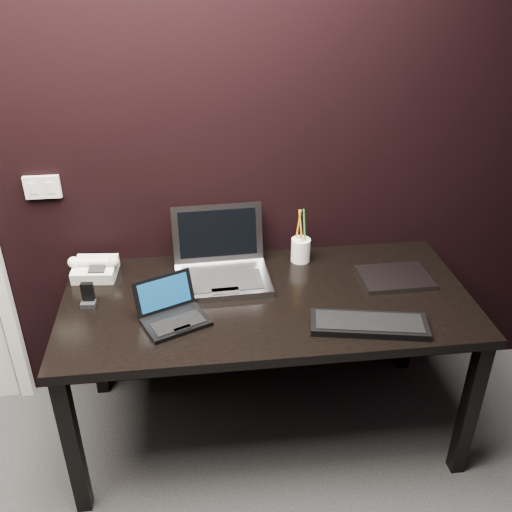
{
  "coord_description": "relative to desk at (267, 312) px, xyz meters",
  "views": [
    {
      "loc": [
        0.01,
        -0.57,
        2.06
      ],
      "look_at": [
        0.25,
        1.35,
        0.97
      ],
      "focal_mm": 40.0,
      "sensor_mm": 36.0,
      "label": 1
    }
  ],
  "objects": [
    {
      "name": "wall_switch",
      "position": [
        -0.92,
        0.39,
        0.46
      ],
      "size": [
        0.15,
        0.02,
        0.1
      ],
      "color": "silver",
      "rests_on": "wall_back"
    },
    {
      "name": "mobile_phone",
      "position": [
        -0.73,
        0.03,
        0.12
      ],
      "size": [
        0.06,
        0.05,
        0.1
      ],
      "color": "black",
      "rests_on": "desk"
    },
    {
      "name": "pen_cup",
      "position": [
        0.19,
        0.29,
        0.14
      ],
      "size": [
        0.09,
        0.09,
        0.26
      ],
      "color": "white",
      "rests_on": "desk"
    },
    {
      "name": "netbook",
      "position": [
        -0.39,
        -0.12,
        0.11
      ],
      "size": [
        0.31,
        0.29,
        0.15
      ],
      "color": "black",
      "rests_on": "desk"
    },
    {
      "name": "silver_laptop",
      "position": [
        -0.18,
        0.18,
        0.13
      ],
      "size": [
        0.42,
        0.38,
        0.28
      ],
      "color": "#95959A",
      "rests_on": "desk"
    },
    {
      "name": "desk_phone",
      "position": [
        -0.73,
        0.26,
        0.12
      ],
      "size": [
        0.23,
        0.18,
        0.11
      ],
      "color": "white",
      "rests_on": "desk"
    },
    {
      "name": "closed_laptop",
      "position": [
        0.57,
        0.07,
        0.09
      ],
      "size": [
        0.31,
        0.22,
        0.02
      ],
      "color": "gray",
      "rests_on": "desk"
    },
    {
      "name": "wall_back",
      "position": [
        -0.3,
        0.4,
        0.64
      ],
      "size": [
        4.0,
        0.0,
        4.0
      ],
      "primitive_type": "plane",
      "rotation": [
        1.57,
        0.0,
        0.0
      ],
      "color": "black",
      "rests_on": "ground"
    },
    {
      "name": "ext_keyboard",
      "position": [
        0.36,
        -0.25,
        0.09
      ],
      "size": [
        0.47,
        0.24,
        0.03
      ],
      "color": "black",
      "rests_on": "desk"
    },
    {
      "name": "desk",
      "position": [
        0.0,
        0.0,
        0.0
      ],
      "size": [
        1.7,
        0.8,
        0.74
      ],
      "color": "black",
      "rests_on": "ground"
    }
  ]
}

